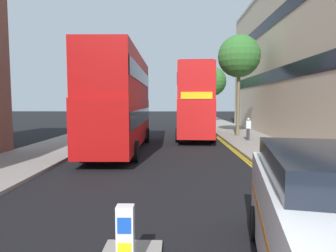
{
  "coord_description": "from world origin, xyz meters",
  "views": [
    {
      "loc": [
        0.78,
        -1.75,
        2.85
      ],
      "look_at": [
        0.5,
        11.0,
        1.8
      ],
      "focal_mm": 30.69,
      "sensor_mm": 36.0,
      "label": 1
    }
  ],
  "objects_px": {
    "double_decker_bus_oncoming": "(194,100)",
    "pedestrian_far": "(248,129)",
    "double_decker_bus_away": "(121,99)",
    "keep_left_bollard": "(126,242)",
    "taxi_minivan": "(330,224)"
  },
  "relations": [
    {
      "from": "keep_left_bollard",
      "to": "double_decker_bus_away",
      "type": "distance_m",
      "value": 12.85
    },
    {
      "from": "keep_left_bollard",
      "to": "double_decker_bus_oncoming",
      "type": "relative_size",
      "value": 0.1
    },
    {
      "from": "pedestrian_far",
      "to": "double_decker_bus_away",
      "type": "bearing_deg",
      "value": -156.09
    },
    {
      "from": "keep_left_bollard",
      "to": "double_decker_bus_away",
      "type": "xyz_separation_m",
      "value": [
        -2.37,
        12.4,
        2.42
      ]
    },
    {
      "from": "double_decker_bus_oncoming",
      "to": "pedestrian_far",
      "type": "bearing_deg",
      "value": -40.42
    },
    {
      "from": "double_decker_bus_away",
      "to": "taxi_minivan",
      "type": "distance_m",
      "value": 13.95
    },
    {
      "from": "double_decker_bus_away",
      "to": "pedestrian_far",
      "type": "bearing_deg",
      "value": 23.91
    },
    {
      "from": "keep_left_bollard",
      "to": "pedestrian_far",
      "type": "height_order",
      "value": "pedestrian_far"
    },
    {
      "from": "double_decker_bus_away",
      "to": "taxi_minivan",
      "type": "height_order",
      "value": "double_decker_bus_away"
    },
    {
      "from": "keep_left_bollard",
      "to": "taxi_minivan",
      "type": "distance_m",
      "value": 3.12
    },
    {
      "from": "keep_left_bollard",
      "to": "taxi_minivan",
      "type": "height_order",
      "value": "taxi_minivan"
    },
    {
      "from": "double_decker_bus_away",
      "to": "double_decker_bus_oncoming",
      "type": "xyz_separation_m",
      "value": [
        4.8,
        6.85,
        0.0
      ]
    },
    {
      "from": "double_decker_bus_away",
      "to": "taxi_minivan",
      "type": "relative_size",
      "value": 2.13
    },
    {
      "from": "double_decker_bus_away",
      "to": "pedestrian_far",
      "type": "height_order",
      "value": "double_decker_bus_away"
    },
    {
      "from": "double_decker_bus_oncoming",
      "to": "taxi_minivan",
      "type": "distance_m",
      "value": 19.65
    }
  ]
}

